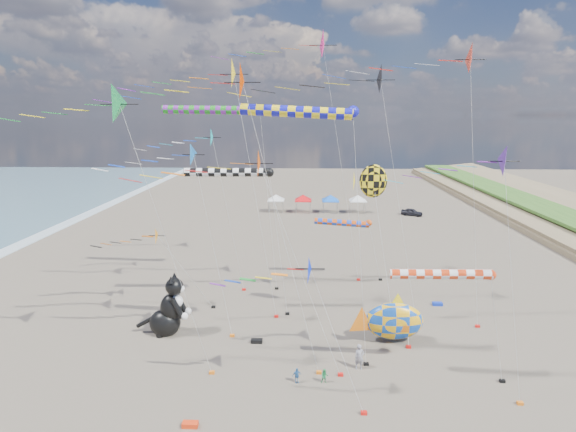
{
  "coord_description": "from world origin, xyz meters",
  "views": [
    {
      "loc": [
        -0.65,
        -21.17,
        17.55
      ],
      "look_at": [
        -1.94,
        12.0,
        10.08
      ],
      "focal_mm": 28.0,
      "sensor_mm": 36.0,
      "label": 1
    }
  ],
  "objects_px": {
    "cat_inflatable": "(167,304)",
    "person_adult": "(359,357)",
    "child_blue": "(297,375)",
    "fish_inflatable": "(393,321)",
    "child_green": "(325,376)",
    "parked_car": "(412,212)"
  },
  "relations": [
    {
      "from": "child_green",
      "to": "child_blue",
      "type": "relative_size",
      "value": 0.94
    },
    {
      "from": "child_blue",
      "to": "fish_inflatable",
      "type": "bearing_deg",
      "value": 14.23
    },
    {
      "from": "child_green",
      "to": "child_blue",
      "type": "height_order",
      "value": "child_blue"
    },
    {
      "from": "fish_inflatable",
      "to": "person_adult",
      "type": "distance_m",
      "value": 5.18
    },
    {
      "from": "person_adult",
      "to": "parked_car",
      "type": "bearing_deg",
      "value": 63.79
    },
    {
      "from": "fish_inflatable",
      "to": "parked_car",
      "type": "height_order",
      "value": "fish_inflatable"
    },
    {
      "from": "cat_inflatable",
      "to": "person_adult",
      "type": "height_order",
      "value": "cat_inflatable"
    },
    {
      "from": "fish_inflatable",
      "to": "child_green",
      "type": "bearing_deg",
      "value": -133.67
    },
    {
      "from": "fish_inflatable",
      "to": "child_blue",
      "type": "height_order",
      "value": "fish_inflatable"
    },
    {
      "from": "parked_car",
      "to": "child_blue",
      "type": "bearing_deg",
      "value": -174.1
    },
    {
      "from": "person_adult",
      "to": "child_blue",
      "type": "relative_size",
      "value": 1.74
    },
    {
      "from": "child_green",
      "to": "parked_car",
      "type": "distance_m",
      "value": 55.09
    },
    {
      "from": "cat_inflatable",
      "to": "child_green",
      "type": "bearing_deg",
      "value": -25.76
    },
    {
      "from": "fish_inflatable",
      "to": "person_adult",
      "type": "xyz_separation_m",
      "value": [
        -3.1,
        -4.06,
        -0.84
      ]
    },
    {
      "from": "person_adult",
      "to": "child_blue",
      "type": "bearing_deg",
      "value": -166.49
    },
    {
      "from": "person_adult",
      "to": "fish_inflatable",
      "type": "bearing_deg",
      "value": 43.2
    },
    {
      "from": "person_adult",
      "to": "child_blue",
      "type": "xyz_separation_m",
      "value": [
        -4.37,
        -1.85,
        -0.39
      ]
    },
    {
      "from": "cat_inflatable",
      "to": "child_blue",
      "type": "bearing_deg",
      "value": -29.88
    },
    {
      "from": "fish_inflatable",
      "to": "parked_car",
      "type": "bearing_deg",
      "value": 75.36
    },
    {
      "from": "person_adult",
      "to": "parked_car",
      "type": "distance_m",
      "value": 52.61
    },
    {
      "from": "fish_inflatable",
      "to": "parked_car",
      "type": "distance_m",
      "value": 47.87
    },
    {
      "from": "person_adult",
      "to": "parked_car",
      "type": "xyz_separation_m",
      "value": [
        15.19,
        50.36,
        -0.29
      ]
    }
  ]
}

